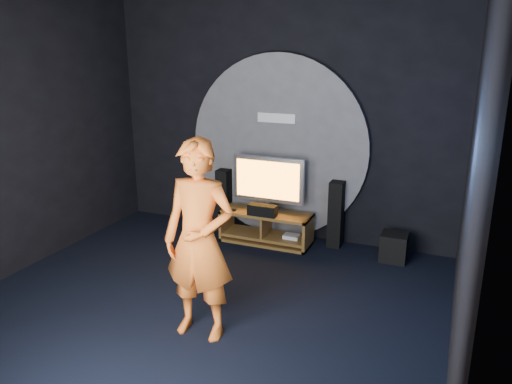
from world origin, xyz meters
TOP-DOWN VIEW (x-y plane):
  - floor at (0.00, 0.00)m, footprint 5.00×5.00m
  - back_wall at (0.00, 2.50)m, footprint 5.00×0.04m
  - right_wall at (2.50, 0.00)m, footprint 0.04×5.00m
  - wall_disc_panel at (0.00, 2.44)m, footprint 2.60×0.11m
  - media_console at (-0.00, 2.05)m, footprint 1.27×0.45m
  - tv at (-0.01, 2.12)m, footprint 1.03×0.22m
  - center_speaker at (-0.01, 1.90)m, footprint 0.40×0.15m
  - remote at (-0.52, 1.93)m, footprint 0.18×0.05m
  - tower_speaker_left at (-0.79, 2.31)m, footprint 0.19×0.21m
  - tower_speaker_right at (0.92, 2.30)m, footprint 0.19×0.21m
  - subwoofer at (1.74, 2.12)m, footprint 0.33×0.33m
  - player at (0.26, -0.33)m, footprint 0.72×0.49m

SIDE VIEW (x-z plane):
  - floor at x=0.00m, z-range 0.00..0.00m
  - subwoofer at x=1.74m, z-range 0.00..0.37m
  - media_console at x=0.00m, z-range -0.03..0.42m
  - remote at x=-0.52m, z-range 0.45..0.47m
  - tower_speaker_left at x=-0.79m, z-range 0.00..0.93m
  - tower_speaker_right at x=0.92m, z-range 0.00..0.93m
  - center_speaker at x=-0.01m, z-range 0.45..0.60m
  - tv at x=-0.01m, z-range 0.49..1.26m
  - player at x=0.26m, z-range 0.00..1.92m
  - wall_disc_panel at x=0.00m, z-range 0.00..2.60m
  - back_wall at x=0.00m, z-range 0.00..3.50m
  - right_wall at x=2.50m, z-range 0.00..3.50m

